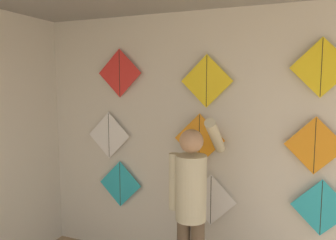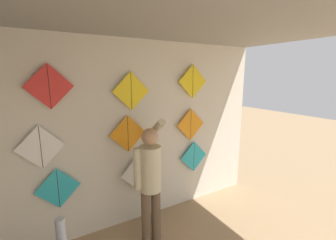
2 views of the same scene
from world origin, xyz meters
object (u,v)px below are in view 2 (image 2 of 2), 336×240
at_px(kite_4, 128,134).
at_px(kite_7, 131,91).
at_px(kite_5, 191,125).
at_px(kite_3, 41,147).
at_px(shopkeeper, 150,177).
at_px(kite_8, 193,81).
at_px(kite_6, 49,86).
at_px(kite_0, 58,188).
at_px(kite_1, 138,173).
at_px(kite_2, 194,157).

distance_m(kite_4, kite_7, 0.62).
bearing_deg(kite_5, kite_3, 180.00).
distance_m(shopkeeper, kite_8, 1.69).
relative_size(shopkeeper, kite_4, 3.15).
bearing_deg(kite_6, kite_0, 180.00).
relative_size(kite_3, kite_8, 1.00).
height_order(kite_1, kite_4, kite_4).
relative_size(shopkeeper, kite_2, 3.15).
bearing_deg(shopkeeper, kite_1, 91.47).
xyz_separation_m(kite_4, kite_6, (-0.96, 0.00, 0.71)).
xyz_separation_m(kite_0, kite_4, (0.97, 0.00, 0.60)).
relative_size(kite_0, kite_2, 1.00).
bearing_deg(kite_5, kite_6, 180.00).
bearing_deg(kite_2, kite_7, 180.00).
bearing_deg(kite_2, kite_0, 180.00).
bearing_deg(kite_1, kite_8, 0.00).
height_order(kite_7, kite_8, kite_8).
xyz_separation_m(kite_1, kite_6, (-1.09, 0.00, 1.36)).
bearing_deg(kite_8, shopkeeper, -152.72).
xyz_separation_m(kite_3, kite_6, (0.16, 0.00, 0.73)).
distance_m(kite_4, kite_5, 1.12).
height_order(kite_5, kite_8, kite_8).
relative_size(shopkeeper, kite_6, 3.15).
relative_size(shopkeeper, kite_0, 3.15).
distance_m(shopkeeper, kite_2, 1.25).
height_order(kite_4, kite_6, kite_6).
distance_m(kite_5, kite_8, 0.72).
height_order(kite_4, kite_5, kite_5).
height_order(shopkeeper, kite_7, kite_7).
height_order(shopkeeper, kite_8, kite_8).
distance_m(kite_3, kite_4, 1.12).
xyz_separation_m(shopkeeper, kite_1, (0.05, 0.55, -0.18)).
bearing_deg(kite_4, kite_1, 0.00).
xyz_separation_m(kite_2, kite_7, (-1.14, 0.00, 1.20)).
distance_m(kite_6, kite_7, 1.03).
distance_m(shopkeeper, kite_4, 0.72).
bearing_deg(kite_8, kite_0, 180.00).
height_order(shopkeeper, kite_6, kite_6).
bearing_deg(kite_8, kite_1, 180.00).
bearing_deg(kite_5, kite_2, 0.00).
height_order(kite_0, kite_2, kite_2).
relative_size(shopkeeper, kite_5, 3.15).
bearing_deg(kite_7, kite_5, 0.00).
relative_size(kite_7, kite_8, 1.00).
bearing_deg(kite_1, kite_2, 0.00).
bearing_deg(kite_2, kite_5, 180.00).
distance_m(kite_7, kite_8, 1.08).
distance_m(kite_6, kite_8, 2.10).
xyz_separation_m(kite_0, kite_5, (2.10, 0.00, 0.62)).
relative_size(kite_6, kite_8, 1.00).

